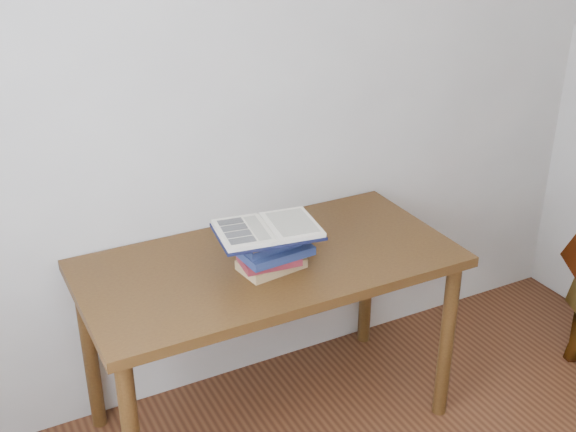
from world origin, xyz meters
TOP-DOWN VIEW (x-y plane):
  - desk at (-0.11, 1.38)m, footprint 1.45×0.72m
  - book_stack at (-0.14, 1.30)m, footprint 0.27×0.20m
  - open_book at (-0.15, 1.31)m, footprint 0.40×0.31m

SIDE VIEW (x-z plane):
  - desk at x=-0.11m, z-range 0.29..1.06m
  - book_stack at x=-0.14m, z-range 0.77..0.93m
  - open_book at x=-0.15m, z-range 0.93..0.96m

